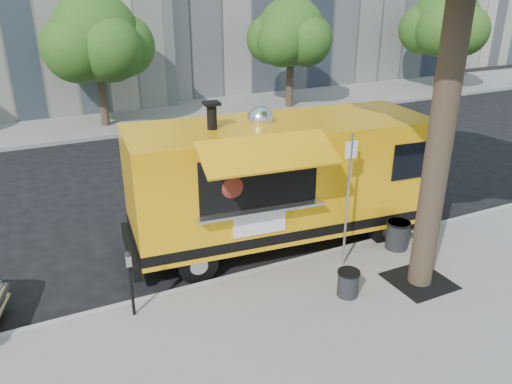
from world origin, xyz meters
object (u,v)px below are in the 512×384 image
far_tree_b (96,37)px  sign_post (348,194)px  far_tree_c (291,32)px  parking_meter (130,276)px  food_truck (279,179)px  trash_bin_left (348,282)px  trash_bin_right (397,234)px  far_tree_d (445,22)px

far_tree_b → sign_post: size_ratio=1.83×
sign_post → far_tree_c: bearing=65.2°
far_tree_b → sign_post: 14.61m
far_tree_c → parking_meter: (-11.00, -13.75, -2.74)m
food_truck → trash_bin_left: 3.00m
far_tree_c → trash_bin_right: 15.05m
parking_meter → food_truck: food_truck is taller
far_tree_c → far_tree_d: bearing=1.1°
sign_post → trash_bin_left: (-0.59, -1.01, -1.41)m
sign_post → far_tree_d: bearing=40.7°
far_tree_c → food_truck: bearing=-120.3°
far_tree_b → far_tree_d: bearing=-0.3°
sign_post → trash_bin_right: sign_post is taller
far_tree_c → far_tree_d: 10.00m
far_tree_c → far_tree_d: far_tree_d is taller
parking_meter → food_truck: bearing=21.5°
food_truck → trash_bin_left: food_truck is taller
far_tree_d → parking_meter: size_ratio=4.23×
far_tree_c → parking_meter: bearing=-128.7°
far_tree_d → trash_bin_right: size_ratio=8.44×
far_tree_b → food_truck: size_ratio=0.74×
parking_meter → trash_bin_right: parking_meter is taller
trash_bin_left → trash_bin_right: size_ratio=0.81×
far_tree_d → sign_post: bearing=-139.3°
far_tree_b → trash_bin_right: 15.12m
far_tree_d → trash_bin_right: bearing=-136.6°
far_tree_c → trash_bin_left: far_tree_c is taller
far_tree_d → food_truck: far_tree_d is taller
far_tree_b → far_tree_d: 19.00m
trash_bin_left → far_tree_c: bearing=64.8°
food_truck → trash_bin_right: size_ratio=11.07×
far_tree_b → trash_bin_left: bearing=-82.7°
parking_meter → far_tree_d: bearing=33.6°
food_truck → far_tree_d: bearing=41.4°
far_tree_b → parking_meter: far_tree_b is taller
far_tree_b → food_truck: bearing=-81.5°
sign_post → trash_bin_right: (1.56, 0.09, -1.34)m
far_tree_d → trash_bin_left: bearing=-138.3°
food_truck → trash_bin_right: bearing=-30.6°
far_tree_d → trash_bin_left: (-17.04, -15.16, -3.45)m
sign_post → trash_bin_right: size_ratio=4.49×
food_truck → trash_bin_right: food_truck is taller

